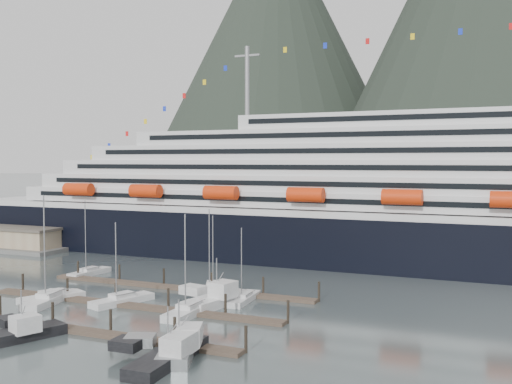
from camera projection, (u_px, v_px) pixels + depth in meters
ground at (146, 315)px, 80.88m from camera, size 1600.00×1600.00×0.00m
cruise_ship at (431, 206)px, 118.43m from camera, size 210.00×30.40×50.30m
dock_near at (66, 328)px, 73.75m from camera, size 48.18×2.28×3.20m
dock_mid at (129, 305)px, 85.64m from camera, size 48.18×2.28×3.20m
dock_far at (177, 287)px, 97.52m from camera, size 48.18×2.28×3.20m
sailboat_a at (52, 298)px, 89.11m from camera, size 6.42×9.85×12.30m
sailboat_b at (50, 300)px, 87.96m from camera, size 5.07×11.61×16.54m
sailboat_c at (122, 301)px, 87.53m from camera, size 5.67×10.27×12.51m
sailboat_d at (212, 302)px, 87.11m from camera, size 3.43×9.74×14.37m
sailboat_e at (90, 273)px, 109.51m from camera, size 2.96×9.26×14.20m
sailboat_f at (213, 288)px, 96.36m from camera, size 5.77×8.57×12.62m
sailboat_g at (244, 299)px, 88.80m from camera, size 3.06×9.43×11.49m
sailboat_h at (189, 312)px, 81.10m from camera, size 3.13×10.25×14.38m
trawler_b at (21, 332)px, 70.04m from camera, size 8.63×10.37×6.38m
trawler_c at (167, 354)px, 61.98m from camera, size 9.13×12.94×6.50m
trawler_d at (178, 346)px, 64.67m from camera, size 9.51×11.57×6.61m
trawler_e at (216, 299)px, 86.71m from camera, size 9.29×12.14×7.58m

